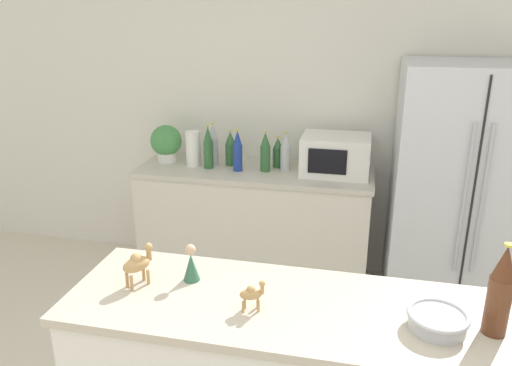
% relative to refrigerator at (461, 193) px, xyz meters
% --- Properties ---
extents(wall_back, '(8.00, 0.06, 2.55)m').
position_rel_refrigerator_xyz_m(wall_back, '(-1.04, 0.41, 0.41)').
color(wall_back, silver).
rests_on(wall_back, ground_plane).
extents(back_counter, '(1.75, 0.63, 0.91)m').
position_rel_refrigerator_xyz_m(back_counter, '(-1.44, 0.08, -0.41)').
color(back_counter, silver).
rests_on(back_counter, ground_plane).
extents(refrigerator, '(0.90, 0.75, 1.72)m').
position_rel_refrigerator_xyz_m(refrigerator, '(0.00, 0.00, 0.00)').
color(refrigerator, silver).
rests_on(refrigerator, ground_plane).
extents(potted_plant, '(0.24, 0.24, 0.29)m').
position_rel_refrigerator_xyz_m(potted_plant, '(-2.15, 0.11, 0.20)').
color(potted_plant, silver).
rests_on(potted_plant, back_counter).
extents(paper_towel_roll, '(0.11, 0.11, 0.27)m').
position_rel_refrigerator_xyz_m(paper_towel_roll, '(-1.91, 0.06, 0.18)').
color(paper_towel_roll, white).
rests_on(paper_towel_roll, back_counter).
extents(microwave, '(0.48, 0.37, 0.28)m').
position_rel_refrigerator_xyz_m(microwave, '(-0.85, 0.10, 0.19)').
color(microwave, white).
rests_on(microwave, back_counter).
extents(back_bottle_0, '(0.08, 0.08, 0.27)m').
position_rel_refrigerator_xyz_m(back_bottle_0, '(-1.64, 0.14, 0.17)').
color(back_bottle_0, '#2D6033').
rests_on(back_bottle_0, back_counter).
extents(back_bottle_1, '(0.07, 0.07, 0.31)m').
position_rel_refrigerator_xyz_m(back_bottle_1, '(-1.56, 0.01, 0.19)').
color(back_bottle_1, navy).
rests_on(back_bottle_1, back_counter).
extents(back_bottle_2, '(0.07, 0.07, 0.30)m').
position_rel_refrigerator_xyz_m(back_bottle_2, '(-1.36, 0.05, 0.19)').
color(back_bottle_2, '#2D6033').
rests_on(back_bottle_2, back_counter).
extents(back_bottle_3, '(0.07, 0.07, 0.33)m').
position_rel_refrigerator_xyz_m(back_bottle_3, '(-1.78, 0.02, 0.20)').
color(back_bottle_3, '#2D6033').
rests_on(back_bottle_3, back_counter).
extents(back_bottle_4, '(0.08, 0.08, 0.24)m').
position_rel_refrigerator_xyz_m(back_bottle_4, '(-1.29, 0.16, 0.16)').
color(back_bottle_4, '#2D6033').
rests_on(back_bottle_4, back_counter).
extents(back_bottle_5, '(0.08, 0.08, 0.32)m').
position_rel_refrigerator_xyz_m(back_bottle_5, '(-1.78, 0.12, 0.20)').
color(back_bottle_5, '#B2B7BC').
rests_on(back_bottle_5, back_counter).
extents(back_bottle_6, '(0.08, 0.08, 0.29)m').
position_rel_refrigerator_xyz_m(back_bottle_6, '(-1.22, 0.10, 0.18)').
color(back_bottle_6, '#B2B7BC').
rests_on(back_bottle_6, back_counter).
extents(wine_bottle, '(0.08, 0.08, 0.33)m').
position_rel_refrigerator_xyz_m(wine_bottle, '(-0.19, -1.81, 0.30)').
color(wine_bottle, '#562D19').
rests_on(wine_bottle, bar_counter).
extents(fruit_bowl, '(0.21, 0.21, 0.06)m').
position_rel_refrigerator_xyz_m(fruit_bowl, '(-0.37, -1.83, 0.17)').
color(fruit_bowl, '#B7BABF').
rests_on(fruit_bowl, bar_counter).
extents(camel_figurine, '(0.10, 0.07, 0.12)m').
position_rel_refrigerator_xyz_m(camel_figurine, '(-1.01, -1.86, 0.21)').
color(camel_figurine, tan).
rests_on(camel_figurine, bar_counter).
extents(camel_figurine_second, '(0.11, 0.13, 0.17)m').
position_rel_refrigerator_xyz_m(camel_figurine_second, '(-1.49, -1.78, 0.23)').
color(camel_figurine_second, tan).
rests_on(camel_figurine_second, bar_counter).
extents(wise_man_figurine_crimson, '(0.07, 0.07, 0.16)m').
position_rel_refrigerator_xyz_m(wise_man_figurine_crimson, '(-1.30, -1.70, 0.20)').
color(wise_man_figurine_crimson, '#33664C').
rests_on(wise_man_figurine_crimson, bar_counter).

